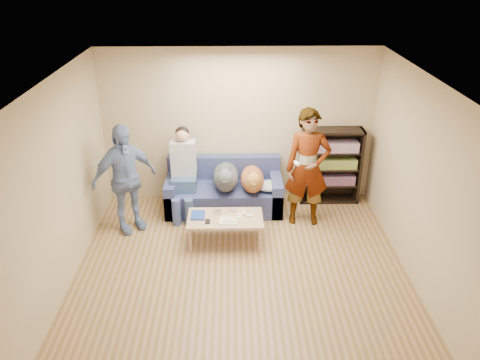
{
  "coord_description": "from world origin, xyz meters",
  "views": [
    {
      "loc": [
        -0.11,
        -4.83,
        3.93
      ],
      "look_at": [
        0.0,
        1.2,
        0.95
      ],
      "focal_mm": 35.0,
      "sensor_mm": 36.0,
      "label": 1
    }
  ],
  "objects_px": {
    "sofa": "(224,192)",
    "camera_silver": "(217,212)",
    "notebook_blue": "(198,215)",
    "person_standing_left": "(125,179)",
    "person_standing_right": "(307,168)",
    "dog_tan": "(253,179)",
    "dog_gray": "(226,177)",
    "bookshelf": "(330,164)",
    "coffee_table": "(225,220)",
    "person_seated": "(183,169)"
  },
  "relations": [
    {
      "from": "notebook_blue",
      "to": "dog_tan",
      "type": "bearing_deg",
      "value": 43.52
    },
    {
      "from": "person_standing_right",
      "to": "dog_tan",
      "type": "relative_size",
      "value": 1.63
    },
    {
      "from": "notebook_blue",
      "to": "sofa",
      "type": "xyz_separation_m",
      "value": [
        0.37,
        1.0,
        -0.15
      ]
    },
    {
      "from": "notebook_blue",
      "to": "dog_gray",
      "type": "bearing_deg",
      "value": 64.43
    },
    {
      "from": "person_standing_left",
      "to": "bookshelf",
      "type": "distance_m",
      "value": 3.39
    },
    {
      "from": "person_seated",
      "to": "bookshelf",
      "type": "xyz_separation_m",
      "value": [
        2.44,
        0.36,
        -0.09
      ]
    },
    {
      "from": "dog_tan",
      "to": "coffee_table",
      "type": "distance_m",
      "value": 0.98
    },
    {
      "from": "sofa",
      "to": "person_seated",
      "type": "relative_size",
      "value": 1.29
    },
    {
      "from": "person_standing_right",
      "to": "notebook_blue",
      "type": "bearing_deg",
      "value": -159.87
    },
    {
      "from": "person_standing_right",
      "to": "sofa",
      "type": "height_order",
      "value": "person_standing_right"
    },
    {
      "from": "sofa",
      "to": "bookshelf",
      "type": "bearing_deg",
      "value": 7.4
    },
    {
      "from": "bookshelf",
      "to": "person_standing_right",
      "type": "bearing_deg",
      "value": -125.6
    },
    {
      "from": "coffee_table",
      "to": "sofa",
      "type": "bearing_deg",
      "value": 91.6
    },
    {
      "from": "person_seated",
      "to": "coffee_table",
      "type": "relative_size",
      "value": 1.34
    },
    {
      "from": "notebook_blue",
      "to": "camera_silver",
      "type": "height_order",
      "value": "camera_silver"
    },
    {
      "from": "person_standing_right",
      "to": "camera_silver",
      "type": "height_order",
      "value": "person_standing_right"
    },
    {
      "from": "dog_tan",
      "to": "bookshelf",
      "type": "height_order",
      "value": "bookshelf"
    },
    {
      "from": "person_standing_right",
      "to": "dog_gray",
      "type": "bearing_deg",
      "value": 168.43
    },
    {
      "from": "sofa",
      "to": "person_standing_right",
      "type": "bearing_deg",
      "value": -20.44
    },
    {
      "from": "camera_silver",
      "to": "notebook_blue",
      "type": "bearing_deg",
      "value": -165.96
    },
    {
      "from": "camera_silver",
      "to": "person_standing_left",
      "type": "bearing_deg",
      "value": 168.15
    },
    {
      "from": "dog_gray",
      "to": "person_standing_right",
      "type": "bearing_deg",
      "value": -14.16
    },
    {
      "from": "dog_tan",
      "to": "coffee_table",
      "type": "xyz_separation_m",
      "value": [
        -0.43,
        -0.84,
        -0.25
      ]
    },
    {
      "from": "person_standing_left",
      "to": "dog_tan",
      "type": "relative_size",
      "value": 1.49
    },
    {
      "from": "camera_silver",
      "to": "person_seated",
      "type": "distance_m",
      "value": 1.03
    },
    {
      "from": "sofa",
      "to": "person_standing_left",
      "type": "bearing_deg",
      "value": -156.27
    },
    {
      "from": "notebook_blue",
      "to": "person_seated",
      "type": "distance_m",
      "value": 0.98
    },
    {
      "from": "notebook_blue",
      "to": "person_seated",
      "type": "bearing_deg",
      "value": 107.29
    },
    {
      "from": "notebook_blue",
      "to": "coffee_table",
      "type": "height_order",
      "value": "notebook_blue"
    },
    {
      "from": "dog_gray",
      "to": "dog_tan",
      "type": "xyz_separation_m",
      "value": [
        0.43,
        -0.05,
        -0.02
      ]
    },
    {
      "from": "sofa",
      "to": "dog_tan",
      "type": "relative_size",
      "value": 1.65
    },
    {
      "from": "dog_gray",
      "to": "bookshelf",
      "type": "height_order",
      "value": "bookshelf"
    },
    {
      "from": "person_standing_left",
      "to": "dog_gray",
      "type": "distance_m",
      "value": 1.59
    },
    {
      "from": "person_standing_left",
      "to": "person_standing_right",
      "type": "bearing_deg",
      "value": -31.85
    },
    {
      "from": "person_standing_right",
      "to": "dog_tan",
      "type": "bearing_deg",
      "value": 164.6
    },
    {
      "from": "person_standing_left",
      "to": "coffee_table",
      "type": "height_order",
      "value": "person_standing_left"
    },
    {
      "from": "person_standing_right",
      "to": "dog_tan",
      "type": "height_order",
      "value": "person_standing_right"
    },
    {
      "from": "notebook_blue",
      "to": "person_seated",
      "type": "xyz_separation_m",
      "value": [
        -0.27,
        0.88,
        0.34
      ]
    },
    {
      "from": "dog_tan",
      "to": "coffee_table",
      "type": "height_order",
      "value": "dog_tan"
    },
    {
      "from": "person_standing_right",
      "to": "dog_gray",
      "type": "xyz_separation_m",
      "value": [
        -1.26,
        0.32,
        -0.3
      ]
    },
    {
      "from": "person_standing_left",
      "to": "notebook_blue",
      "type": "height_order",
      "value": "person_standing_left"
    },
    {
      "from": "sofa",
      "to": "camera_silver",
      "type": "bearing_deg",
      "value": -95.53
    },
    {
      "from": "bookshelf",
      "to": "dog_tan",
      "type": "bearing_deg",
      "value": -161.53
    },
    {
      "from": "notebook_blue",
      "to": "camera_silver",
      "type": "relative_size",
      "value": 2.36
    },
    {
      "from": "bookshelf",
      "to": "sofa",
      "type": "bearing_deg",
      "value": -172.6
    },
    {
      "from": "person_standing_right",
      "to": "coffee_table",
      "type": "height_order",
      "value": "person_standing_right"
    },
    {
      "from": "person_standing_left",
      "to": "sofa",
      "type": "distance_m",
      "value": 1.7
    },
    {
      "from": "dog_gray",
      "to": "dog_tan",
      "type": "relative_size",
      "value": 1.09
    },
    {
      "from": "camera_silver",
      "to": "person_seated",
      "type": "bearing_deg",
      "value": 124.4
    },
    {
      "from": "camera_silver",
      "to": "dog_gray",
      "type": "height_order",
      "value": "dog_gray"
    }
  ]
}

